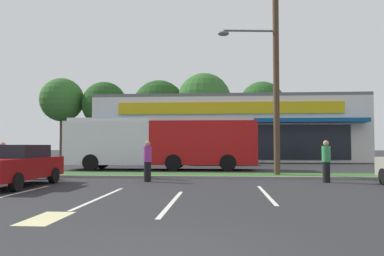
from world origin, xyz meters
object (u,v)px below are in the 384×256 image
Objects in this scene: pedestrian_by_pole at (2,161)px; pedestrian_mid at (148,161)px; bus_stop_bench at (35,168)px; car_3 at (16,165)px; city_bus at (161,142)px; car_1 at (18,155)px; pedestrian_far at (326,161)px; pedestrian_near_bench at (147,160)px; car_2 at (216,156)px; utility_pole at (273,68)px.

pedestrian_mid is at bearing -109.51° from pedestrian_by_pole.
bus_stop_bench is 3.31m from car_3.
city_bus is at bearing -151.55° from pedestrian_mid.
car_1 is 2.69× the size of pedestrian_far.
pedestrian_by_pole is at bearing 142.78° from pedestrian_far.
car_3 is at bearing -161.03° from pedestrian_by_pole.
car_2 is at bearing -89.19° from pedestrian_near_bench.
utility_pole is 12.33m from car_3.
utility_pole is 6.25× the size of bus_stop_bench.
car_2 is 2.69× the size of pedestrian_far.
pedestrian_near_bench is 1.00× the size of pedestrian_by_pole.
pedestrian_far is (20.69, -13.61, 0.13)m from car_1.
pedestrian_far is at bearing -174.51° from pedestrian_near_bench.
car_1 is at bearing 0.78° from car_2.
city_bus is 2.58× the size of car_3.
pedestrian_near_bench is 1.39m from pedestrian_mid.
pedestrian_near_bench is (4.26, 3.71, 0.05)m from car_3.
bus_stop_bench is at bearing -67.39° from pedestrian_by_pole.
car_3 is (8.69, -16.16, 0.05)m from car_1.
car_3 reaches higher than bus_stop_bench.
bus_stop_bench is 0.94× the size of pedestrian_near_bench.
city_bus is 10.02m from pedestrian_by_pole.
car_2 is at bearing 70.58° from pedestrian_far.
utility_pole is at bearing -152.04° from pedestrian_near_bench.
city_bus is 11.38m from pedestrian_far.
pedestrian_near_bench reaches higher than car_1.
car_1 is 15.91m from car_2.
city_bus is at bearing 159.75° from car_3.
city_bus is 13.82m from car_1.
pedestrian_far reaches higher than pedestrian_by_pole.
pedestrian_by_pole is 6.37m from pedestrian_mid.
city_bus reaches higher than car_1.
bus_stop_bench is 0.92× the size of pedestrian_mid.
car_1 is 2.79× the size of pedestrian_by_pole.
utility_pole reaches higher than city_bus.
utility_pole reaches higher than pedestrian_near_bench.
pedestrian_mid is (-5.70, -2.85, -4.47)m from utility_pole.
bus_stop_bench is 0.92× the size of pedestrian_far.
bus_stop_bench is at bearing 138.64° from pedestrian_far.
city_bus is 6.80m from pedestrian_near_bench.
bus_stop_bench is at bearing 56.27° from city_bus.
bus_stop_bench is 5.12m from pedestrian_near_bench.
car_1 is 17.96m from pedestrian_near_bench.
bus_stop_bench is at bearing -169.72° from utility_pole.
car_3 is 2.90m from pedestrian_by_pole.
bus_stop_bench is at bearing -165.52° from car_3.
pedestrian_by_pole is at bearing -166.24° from utility_pole.
utility_pole is at bearing 105.01° from car_2.
pedestrian_near_bench is (5.08, 0.52, 0.35)m from bus_stop_bench.
pedestrian_by_pole reaches higher than car_1.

